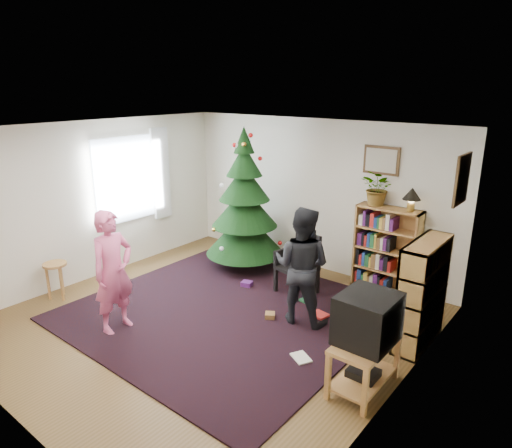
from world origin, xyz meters
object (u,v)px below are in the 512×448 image
Objects in this scene: bookshelf_back at (386,249)px; bookshelf_right at (422,292)px; picture_right at (462,179)px; crt_tv at (367,318)px; tv_stand at (364,361)px; potted_plant at (378,188)px; stool at (56,271)px; table_lamp at (412,195)px; person_standing at (113,272)px; armchair at (301,261)px; person_by_chair at (302,266)px; picture_back at (381,160)px; christmas_tree at (245,211)px.

bookshelf_back is 1.00× the size of bookshelf_right.
picture_right is 1.04× the size of crt_tv.
tv_stand is (-0.12, -1.23, -0.34)m from bookshelf_right.
potted_plant reaches higher than bookshelf_back.
bookshelf_back is 4.86m from stool.
potted_plant is 1.55× the size of table_lamp.
crt_tv is 0.37× the size of person_standing.
person_standing reaches higher than armchair.
stool is at bearing -137.80° from bookshelf_back.
person_by_chair reaches higher than tv_stand.
stool is (-4.42, -0.90, -0.38)m from crt_tv.
person_by_chair reaches higher than crt_tv.
crt_tv is 1.10× the size of potted_plant.
potted_plant is (-1.14, 1.14, 0.90)m from bookshelf_right.
bookshelf_back reaches higher than crt_tv.
picture_back is at bearing 151.31° from picture_right.
potted_plant is at bearing 45.17° from bookshelf_right.
christmas_tree reaches higher than person_by_chair.
picture_back is 2.95m from crt_tv.
crt_tv is at bearing -70.86° from bookshelf_back.
armchair is at bearing -173.22° from picture_right.
bookshelf_back is at bearing 180.00° from table_lamp.
stool is 0.35× the size of person_by_chair.
potted_plant is (1.97, 3.23, 0.77)m from person_standing.
crt_tv is 0.63× the size of armchair.
tv_stand is 0.48m from crt_tv.
table_lamp is at bearing 13.48° from christmas_tree.
bookshelf_back is 1.66m from person_by_chair.
tv_stand is at bearing 0.00° from crt_tv.
christmas_tree is 4.32× the size of stool.
person_by_chair is at bearing -44.05° from armchair.
person_standing is 4.14m from table_lamp.
bookshelf_right is at bearing 3.01° from armchair.
person_standing reaches higher than person_by_chair.
stool reaches higher than tv_stand.
armchair is 0.58× the size of person_by_chair.
person_standing is (-3.11, -2.10, 0.13)m from bookshelf_right.
stool is 3.57m from person_by_chair.
person_standing is at bearing -163.75° from crt_tv.
picture_back is at bearing 166.13° from table_lamp.
person_standing is at bearing 1.08° from stool.
bookshelf_back is 3.82× the size of table_lamp.
christmas_tree is 1.83× the size of bookshelf_back.
bookshelf_right is (1.19, -1.27, -1.29)m from picture_back.
table_lamp reaches higher than tv_stand.
bookshelf_right is 1.43× the size of armchair.
crt_tv is 1.70× the size of table_lamp.
christmas_tree reaches higher than crt_tv.
christmas_tree is at bearing 80.66° from bookshelf_right.
picture_right is 1.06m from table_lamp.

